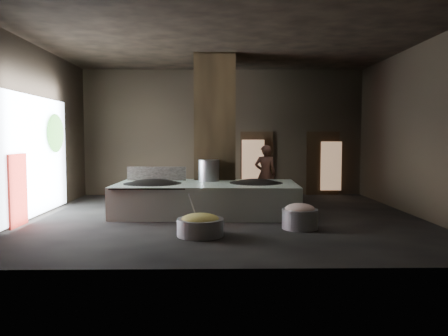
{
  "coord_description": "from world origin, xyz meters",
  "views": [
    {
      "loc": [
        -0.25,
        -11.27,
        2.08
      ],
      "look_at": [
        -0.05,
        0.53,
        1.25
      ],
      "focal_mm": 35.0,
      "sensor_mm": 36.0,
      "label": 1
    }
  ],
  "objects_px": {
    "wok_right": "(256,186)",
    "veg_basin": "(200,227)",
    "hearth_platform": "(207,199)",
    "wok_left": "(153,187)",
    "stock_pot": "(209,171)",
    "cook": "(265,174)",
    "meat_basin": "(300,219)"
  },
  "relations": [
    {
      "from": "wok_left",
      "to": "stock_pot",
      "type": "distance_m",
      "value": 1.66
    },
    {
      "from": "stock_pot",
      "to": "veg_basin",
      "type": "distance_m",
      "value": 3.32
    },
    {
      "from": "wok_left",
      "to": "wok_right",
      "type": "xyz_separation_m",
      "value": [
        2.8,
        0.1,
        0.0
      ]
    },
    {
      "from": "wok_right",
      "to": "veg_basin",
      "type": "bearing_deg",
      "value": -117.96
    },
    {
      "from": "wok_left",
      "to": "stock_pot",
      "type": "relative_size",
      "value": 2.42
    },
    {
      "from": "stock_pot",
      "to": "wok_right",
      "type": "bearing_deg",
      "value": -21.04
    },
    {
      "from": "cook",
      "to": "meat_basin",
      "type": "bearing_deg",
      "value": 98.39
    },
    {
      "from": "hearth_platform",
      "to": "stock_pot",
      "type": "height_order",
      "value": "stock_pot"
    },
    {
      "from": "hearth_platform",
      "to": "wok_left",
      "type": "relative_size",
      "value": 3.17
    },
    {
      "from": "veg_basin",
      "to": "stock_pot",
      "type": "bearing_deg",
      "value": 87.76
    },
    {
      "from": "stock_pot",
      "to": "cook",
      "type": "distance_m",
      "value": 2.29
    },
    {
      "from": "hearth_platform",
      "to": "wok_right",
      "type": "distance_m",
      "value": 1.39
    },
    {
      "from": "hearth_platform",
      "to": "veg_basin",
      "type": "distance_m",
      "value": 2.65
    },
    {
      "from": "wok_left",
      "to": "meat_basin",
      "type": "xyz_separation_m",
      "value": [
        3.62,
        -1.9,
        -0.53
      ]
    },
    {
      "from": "hearth_platform",
      "to": "stock_pot",
      "type": "distance_m",
      "value": 0.9
    },
    {
      "from": "wok_left",
      "to": "cook",
      "type": "relative_size",
      "value": 0.83
    },
    {
      "from": "wok_left",
      "to": "stock_pot",
      "type": "bearing_deg",
      "value": 21.8
    },
    {
      "from": "stock_pot",
      "to": "meat_basin",
      "type": "distance_m",
      "value": 3.4
    },
    {
      "from": "hearth_platform",
      "to": "wok_left",
      "type": "bearing_deg",
      "value": -175.48
    },
    {
      "from": "wok_left",
      "to": "veg_basin",
      "type": "xyz_separation_m",
      "value": [
        1.38,
        -2.58,
        -0.57
      ]
    },
    {
      "from": "veg_basin",
      "to": "wok_left",
      "type": "bearing_deg",
      "value": 118.03
    },
    {
      "from": "hearth_platform",
      "to": "wok_right",
      "type": "relative_size",
      "value": 3.41
    },
    {
      "from": "veg_basin",
      "to": "meat_basin",
      "type": "height_order",
      "value": "meat_basin"
    },
    {
      "from": "meat_basin",
      "to": "cook",
      "type": "bearing_deg",
      "value": 95.1
    },
    {
      "from": "stock_pot",
      "to": "meat_basin",
      "type": "xyz_separation_m",
      "value": [
        2.12,
        -2.5,
        -0.91
      ]
    },
    {
      "from": "stock_pot",
      "to": "meat_basin",
      "type": "relative_size",
      "value": 0.78
    },
    {
      "from": "hearth_platform",
      "to": "wok_right",
      "type": "xyz_separation_m",
      "value": [
        1.35,
        0.05,
        0.33
      ]
    },
    {
      "from": "hearth_platform",
      "to": "cook",
      "type": "bearing_deg",
      "value": 50.0
    },
    {
      "from": "wok_right",
      "to": "meat_basin",
      "type": "bearing_deg",
      "value": -67.67
    },
    {
      "from": "hearth_platform",
      "to": "wok_right",
      "type": "height_order",
      "value": "wok_right"
    },
    {
      "from": "hearth_platform",
      "to": "meat_basin",
      "type": "relative_size",
      "value": 5.95
    },
    {
      "from": "hearth_platform",
      "to": "wok_left",
      "type": "distance_m",
      "value": 1.49
    }
  ]
}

